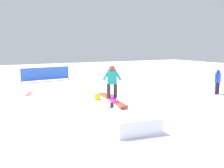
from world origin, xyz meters
TOP-DOWN VIEW (x-y plane):
  - ground_plane at (0.00, 0.00)m, footprint 60.00×60.00m
  - rail_feature at (0.00, 0.00)m, footprint 2.73×0.67m
  - snow_kicker_ramp at (-1.86, 0.27)m, footprint 2.00×1.74m
  - main_rider_on_rail at (0.00, 0.00)m, footprint 1.52×0.76m
  - bystander_blue at (0.95, -7.39)m, footprint 0.28×0.61m
  - loose_snowboard_coral at (6.06, 2.29)m, footprint 1.30×0.69m
  - backpack_on_snow at (2.77, -0.62)m, footprint 0.30×0.35m
  - safety_fence at (10.98, 0.15)m, footprint 0.43×3.84m

SIDE VIEW (x-z plane):
  - ground_plane at x=0.00m, z-range 0.00..0.00m
  - loose_snowboard_coral at x=6.06m, z-range 0.00..0.02m
  - backpack_on_snow at x=2.77m, z-range 0.00..0.34m
  - snow_kicker_ramp at x=-1.86m, z-range 0.00..0.53m
  - rail_feature at x=0.00m, z-range 0.24..0.91m
  - safety_fence at x=10.98m, z-range 0.05..1.15m
  - bystander_blue at x=0.95m, z-range 0.09..1.54m
  - main_rider_on_rail at x=0.00m, z-range 0.66..2.02m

